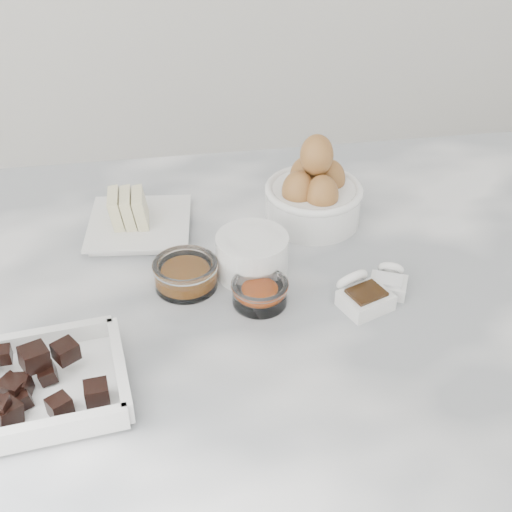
{
  "coord_description": "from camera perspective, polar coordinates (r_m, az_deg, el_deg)",
  "views": [
    {
      "loc": [
        -0.1,
        -0.71,
        1.52
      ],
      "look_at": [
        0.02,
        0.03,
        0.98
      ],
      "focal_mm": 50.0,
      "sensor_mm": 36.0,
      "label": 1
    }
  ],
  "objects": [
    {
      "name": "butter_plate",
      "position": [
        1.05,
        -9.48,
        2.99
      ],
      "size": [
        0.16,
        0.16,
        0.06
      ],
      "color": "white",
      "rests_on": "marble_slab"
    },
    {
      "name": "vanilla_spoon",
      "position": [
        0.91,
        8.49,
        -3.08
      ],
      "size": [
        0.08,
        0.09,
        0.05
      ],
      "color": "white",
      "rests_on": "marble_slab"
    },
    {
      "name": "salt_spoon",
      "position": [
        0.94,
        10.58,
        -2.0
      ],
      "size": [
        0.06,
        0.07,
        0.04
      ],
      "color": "white",
      "rests_on": "marble_slab"
    },
    {
      "name": "egg_bowl",
      "position": [
        1.05,
        4.63,
        4.97
      ],
      "size": [
        0.14,
        0.14,
        0.14
      ],
      "color": "white",
      "rests_on": "marble_slab"
    },
    {
      "name": "sugar_ramekin",
      "position": [
        0.94,
        -0.31,
        0.17
      ],
      "size": [
        0.1,
        0.1,
        0.06
      ],
      "color": "white",
      "rests_on": "marble_slab"
    },
    {
      "name": "marble_slab",
      "position": [
        0.94,
        -0.93,
        -4.16
      ],
      "size": [
        1.2,
        0.8,
        0.04
      ],
      "primitive_type": "cube",
      "color": "white",
      "rests_on": "cabinet"
    },
    {
      "name": "zest_bowl",
      "position": [
        0.9,
        0.3,
        -2.84
      ],
      "size": [
        0.07,
        0.07,
        0.03
      ],
      "color": "white",
      "rests_on": "marble_slab"
    },
    {
      "name": "honey_bowl",
      "position": [
        0.93,
        -5.65,
        -1.42
      ],
      "size": [
        0.09,
        0.09,
        0.04
      ],
      "color": "white",
      "rests_on": "marble_slab"
    },
    {
      "name": "chocolate_dish",
      "position": [
        0.81,
        -17.5,
        -9.7
      ],
      "size": [
        0.22,
        0.18,
        0.05
      ],
      "color": "white",
      "rests_on": "marble_slab"
    }
  ]
}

